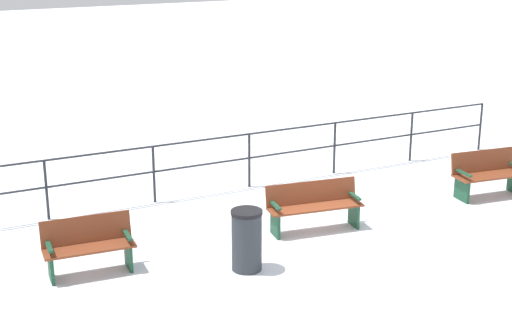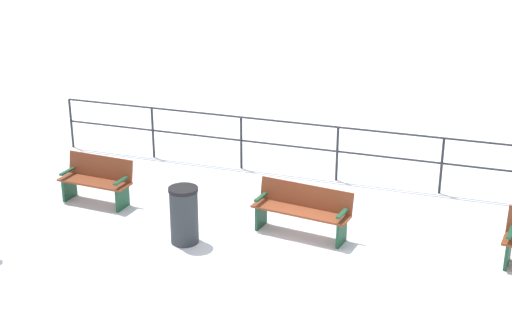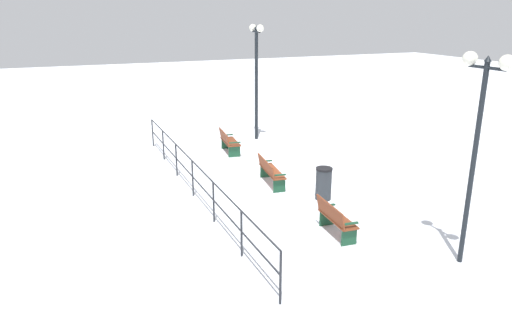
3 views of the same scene
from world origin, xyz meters
name	(u,v)px [view 1 (image 1 of 3)]	position (x,y,z in m)	size (l,w,h in m)	color
ground_plane	(311,228)	(0.00, 0.00, 0.00)	(80.00, 80.00, 0.00)	white
bench_nearest	(88,245)	(0.02, -3.95, 0.45)	(0.59, 1.41, 0.87)	brown
bench_second	(314,205)	(0.06, 0.01, 0.46)	(0.70, 1.73, 0.84)	brown
bench_third	(488,174)	(0.05, 3.97, 0.46)	(0.72, 1.50, 0.89)	brown
waterfront_railing	(249,151)	(-2.50, 0.00, 0.76)	(0.05, 12.23, 1.14)	#26282D
trash_bin	(247,240)	(0.99, -1.74, 0.49)	(0.49, 0.49, 0.97)	#2D3338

